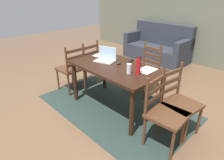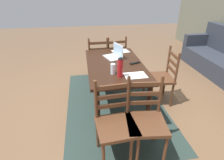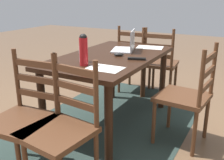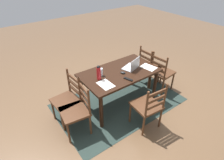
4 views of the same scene
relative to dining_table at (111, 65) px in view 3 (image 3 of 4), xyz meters
name	(u,v)px [view 3 (image 3 of 4)]	position (x,y,z in m)	size (l,w,h in m)	color
ground_plane	(111,123)	(0.00, 0.00, -0.66)	(14.00, 14.00, 0.00)	brown
area_rug	(111,122)	(0.00, 0.00, -0.66)	(2.55, 1.61, 0.01)	#283833
dining_table	(111,65)	(0.00, 0.00, 0.00)	(1.49, 0.86, 0.76)	black
chair_right_near	(25,118)	(1.03, -0.17, -0.20)	(0.47, 0.47, 0.95)	#56331E
chair_right_far	(61,129)	(1.03, 0.18, -0.20)	(0.49, 0.49, 0.95)	#56331E
chair_left_far	(159,63)	(-1.03, 0.18, -0.20)	(0.48, 0.48, 0.95)	#56331E
chair_far_head	(187,97)	(0.00, 0.80, -0.20)	(0.48, 0.48, 0.95)	#56331E
chair_left_near	(136,60)	(-1.03, -0.17, -0.20)	(0.45, 0.45, 0.95)	#56331E
laptop	(127,46)	(-0.27, 0.05, 0.16)	(0.37, 0.31, 0.23)	silver
water_bottle	(84,49)	(0.46, -0.01, 0.25)	(0.07, 0.07, 0.28)	red
drinking_glass	(83,54)	(0.36, -0.09, 0.18)	(0.07, 0.07, 0.15)	silver
computer_mouse	(119,54)	(-0.01, 0.09, 0.12)	(0.06, 0.10, 0.03)	black
tv_remote	(137,59)	(0.05, 0.31, 0.11)	(0.04, 0.17, 0.02)	black
paper_stack_left	(105,68)	(0.46, 0.20, 0.10)	(0.21, 0.30, 0.00)	white
paper_stack_right	(150,47)	(-0.57, 0.20, 0.10)	(0.21, 0.30, 0.00)	white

